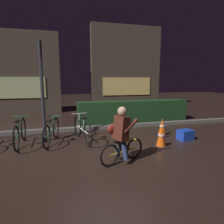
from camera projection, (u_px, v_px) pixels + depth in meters
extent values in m
plane|color=black|center=(110.00, 150.00, 4.92)|extent=(40.00, 40.00, 0.00)
cube|color=#56544F|center=(96.00, 128.00, 7.01)|extent=(12.00, 0.24, 0.12)
cube|color=#19381C|center=(133.00, 111.00, 8.24)|extent=(4.80, 0.70, 0.91)
cube|color=#42382D|center=(9.00, 73.00, 9.83)|extent=(5.13, 0.50, 4.31)
cube|color=#BFCC8C|center=(9.00, 88.00, 9.70)|extent=(3.59, 0.04, 1.10)
cube|color=#42382D|center=(126.00, 68.00, 12.05)|extent=(4.46, 0.50, 5.12)
cube|color=#F2D172|center=(127.00, 86.00, 11.99)|extent=(3.12, 0.04, 1.10)
cylinder|color=#2D2D33|center=(42.00, 93.00, 5.41)|extent=(0.10, 0.10, 2.89)
torus|color=black|center=(23.00, 129.00, 5.75)|extent=(0.06, 0.68, 0.68)
torus|color=black|center=(16.00, 139.00, 4.79)|extent=(0.06, 0.68, 0.68)
cylinder|color=#236B38|center=(20.00, 133.00, 5.27)|extent=(0.06, 1.01, 0.04)
cylinder|color=#236B38|center=(18.00, 128.00, 5.07)|extent=(0.03, 0.03, 0.38)
cube|color=black|center=(18.00, 121.00, 5.04)|extent=(0.10, 0.20, 0.05)
cylinder|color=#236B38|center=(21.00, 124.00, 5.50)|extent=(0.03, 0.03, 0.43)
cylinder|color=#236B38|center=(21.00, 116.00, 5.46)|extent=(0.46, 0.03, 0.02)
torus|color=black|center=(56.00, 128.00, 5.93)|extent=(0.18, 0.65, 0.65)
torus|color=black|center=(46.00, 137.00, 4.97)|extent=(0.18, 0.65, 0.65)
cylinder|color=#236B38|center=(52.00, 132.00, 5.45)|extent=(0.24, 0.96, 0.04)
cylinder|color=#236B38|center=(50.00, 127.00, 5.25)|extent=(0.03, 0.03, 0.37)
cube|color=black|center=(49.00, 121.00, 5.22)|extent=(0.14, 0.22, 0.05)
cylinder|color=#236B38|center=(54.00, 123.00, 5.68)|extent=(0.03, 0.03, 0.41)
cylinder|color=#236B38|center=(53.00, 116.00, 5.65)|extent=(0.45, 0.12, 0.02)
torus|color=black|center=(77.00, 126.00, 6.09)|extent=(0.18, 0.69, 0.69)
torus|color=black|center=(88.00, 134.00, 5.17)|extent=(0.18, 0.69, 0.69)
cylinder|color=silver|center=(82.00, 130.00, 5.63)|extent=(0.24, 1.02, 0.04)
cylinder|color=silver|center=(84.00, 124.00, 5.44)|extent=(0.03, 0.03, 0.39)
cube|color=black|center=(84.00, 118.00, 5.40)|extent=(0.14, 0.22, 0.05)
cylinder|color=silver|center=(79.00, 121.00, 5.85)|extent=(0.03, 0.03, 0.44)
cylinder|color=silver|center=(79.00, 114.00, 5.81)|extent=(0.46, 0.12, 0.02)
cube|color=black|center=(161.00, 146.00, 5.16)|extent=(0.36, 0.36, 0.03)
cone|color=#EA560F|center=(161.00, 136.00, 5.11)|extent=(0.26, 0.26, 0.55)
cylinder|color=white|center=(161.00, 135.00, 5.11)|extent=(0.16, 0.16, 0.05)
cube|color=black|center=(162.00, 135.00, 6.20)|extent=(0.36, 0.36, 0.03)
cone|color=#EA560F|center=(162.00, 127.00, 6.15)|extent=(0.26, 0.26, 0.55)
cylinder|color=white|center=(162.00, 126.00, 6.15)|extent=(0.16, 0.16, 0.05)
cube|color=#193DB7|center=(185.00, 135.00, 5.77)|extent=(0.49, 0.40, 0.30)
torus|color=black|center=(134.00, 148.00, 4.37)|extent=(0.46, 0.22, 0.48)
torus|color=black|center=(110.00, 155.00, 3.96)|extent=(0.46, 0.22, 0.48)
cylinder|color=gold|center=(122.00, 152.00, 4.17)|extent=(0.66, 0.30, 0.04)
cylinder|color=gold|center=(118.00, 147.00, 4.07)|extent=(0.03, 0.03, 0.26)
cube|color=black|center=(118.00, 141.00, 4.05)|extent=(0.22, 0.17, 0.05)
cylinder|color=gold|center=(129.00, 144.00, 4.25)|extent=(0.03, 0.03, 0.30)
cylinder|color=gold|center=(129.00, 137.00, 4.23)|extent=(0.20, 0.43, 0.02)
cylinder|color=navy|center=(119.00, 148.00, 4.22)|extent=(0.18, 0.23, 0.42)
cylinder|color=navy|center=(125.00, 151.00, 4.06)|extent=(0.18, 0.23, 0.42)
cube|color=#512319|center=(121.00, 128.00, 4.05)|extent=(0.36, 0.40, 0.54)
sphere|color=tan|center=(122.00, 111.00, 4.00)|extent=(0.20, 0.20, 0.20)
cylinder|color=#512319|center=(122.00, 124.00, 4.24)|extent=(0.40, 0.22, 0.29)
cylinder|color=#512319|center=(131.00, 126.00, 4.01)|extent=(0.40, 0.22, 0.29)
ellipsoid|color=maroon|center=(113.00, 129.00, 4.18)|extent=(0.36, 0.27, 0.24)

